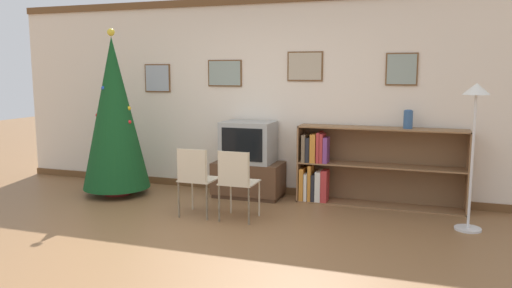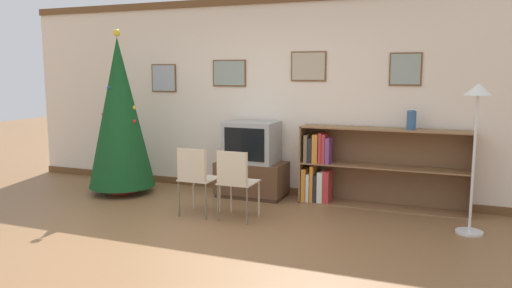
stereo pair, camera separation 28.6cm
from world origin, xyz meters
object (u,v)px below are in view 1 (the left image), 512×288
Objects in this scene: folding_chair_right at (237,180)px; bookshelf at (352,167)px; christmas_tree at (114,114)px; tv_console at (249,179)px; folding_chair_left at (196,177)px; television at (248,142)px; vase at (408,119)px; standing_lamp at (475,118)px.

bookshelf is at bearing 47.07° from folding_chair_right.
christmas_tree is 3.27m from bookshelf.
folding_chair_left is at bearing -103.07° from tv_console.
christmas_tree is 1.09× the size of bookshelf.
bookshelf reaches higher than folding_chair_right.
vase is (2.05, 0.11, 0.37)m from television.
television is at bearing -90.00° from tv_console.
christmas_tree is 4.52m from standing_lamp.
standing_lamp is at bearing -1.45° from christmas_tree.
tv_console is at bearing 90.00° from television.
television is 1.41m from bookshelf.
bookshelf is 9.02× the size of vase.
tv_console is 1.40m from bookshelf.
tv_console is 1.16m from folding_chair_left.
vase is (2.30, 1.21, 0.65)m from folding_chair_left.
christmas_tree is 2.04m from tv_console.
vase is 0.99m from standing_lamp.
standing_lamp is at bearing 9.64° from folding_chair_left.
television is 2.08m from vase.
bookshelf is (1.12, 1.21, 0.00)m from folding_chair_right.
television is at bearing 103.10° from folding_chair_right.
folding_chair_left is 3.56× the size of vase.
christmas_tree reaches higher than vase.
bookshelf is 0.93m from vase.
christmas_tree is 2.76× the size of folding_chair_left.
folding_chair_right reaches higher than tv_console.
christmas_tree is 1.43× the size of standing_lamp.
television is at bearing 167.81° from standing_lamp.
vase is at bearing 2.94° from television.
television is at bearing -177.06° from vase.
folding_chair_left is 0.51m from folding_chair_right.
television is (1.77, 0.48, -0.37)m from christmas_tree.
bookshelf is (1.63, 1.21, 0.00)m from folding_chair_left.
television is 2.84m from standing_lamp.
tv_console is 2.23m from vase.
standing_lamp is (1.36, -0.70, 0.74)m from bookshelf.
standing_lamp is (4.51, -0.11, 0.09)m from christmas_tree.
tv_console is 1.13× the size of folding_chair_right.
standing_lamp is (3.00, 0.51, 0.74)m from folding_chair_left.
television is 0.44× the size of standing_lamp.
tv_console is 2.97m from standing_lamp.
television reaches higher than folding_chair_left.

